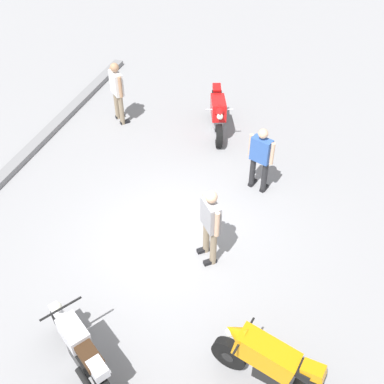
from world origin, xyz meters
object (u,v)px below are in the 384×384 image
object	(u,v)px
person_in_white_shirt	(117,89)
person_in_blue_shirt	(261,156)
motorcycle_silver_cruiser	(81,351)
motorcycle_red_sportbike	(218,113)
motorcycle_orange_sportbike	(270,363)
person_in_gray_shirt	(210,222)

from	to	relation	value
person_in_white_shirt	person_in_blue_shirt	bearing A→B (deg)	-68.70
person_in_blue_shirt	motorcycle_silver_cruiser	bearing A→B (deg)	-177.33
motorcycle_silver_cruiser	motorcycle_red_sportbike	world-z (taller)	motorcycle_red_sportbike
motorcycle_orange_sportbike	person_in_gray_shirt	distance (m)	2.79
motorcycle_red_sportbike	person_in_gray_shirt	world-z (taller)	person_in_gray_shirt
motorcycle_silver_cruiser	person_in_blue_shirt	world-z (taller)	person_in_blue_shirt
motorcycle_orange_sportbike	person_in_white_shirt	world-z (taller)	person_in_white_shirt
motorcycle_orange_sportbike	motorcycle_red_sportbike	xyz separation A→B (m)	(6.62, 2.73, 0.00)
motorcycle_silver_cruiser	person_in_white_shirt	world-z (taller)	person_in_white_shirt
motorcycle_silver_cruiser	person_in_white_shirt	xyz separation A→B (m)	(6.95, 2.63, 0.48)
motorcycle_red_sportbike	person_in_blue_shirt	xyz separation A→B (m)	(-2.00, -1.55, 0.34)
motorcycle_red_sportbike	person_in_blue_shirt	size ratio (longest dim) A/B	1.16
motorcycle_red_sportbike	person_in_blue_shirt	bearing A→B (deg)	18.14
person_in_gray_shirt	motorcycle_orange_sportbike	bearing A→B (deg)	85.25
person_in_white_shirt	motorcycle_silver_cruiser	bearing A→B (deg)	-116.88
motorcycle_silver_cruiser	motorcycle_red_sportbike	bearing A→B (deg)	-57.34
motorcycle_orange_sportbike	person_in_white_shirt	xyz separation A→B (m)	(6.28, 5.46, 0.41)
motorcycle_red_sportbike	person_in_gray_shirt	xyz separation A→B (m)	(-4.38, -1.10, 0.38)
motorcycle_orange_sportbike	motorcycle_silver_cruiser	distance (m)	2.91
motorcycle_red_sportbike	person_in_blue_shirt	world-z (taller)	person_in_blue_shirt
motorcycle_silver_cruiser	person_in_gray_shirt	size ratio (longest dim) A/B	1.06
person_in_gray_shirt	person_in_blue_shirt	bearing A→B (deg)	-141.39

